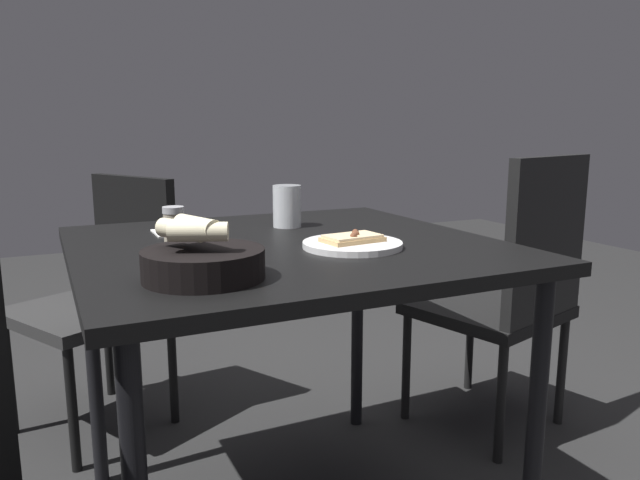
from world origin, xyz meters
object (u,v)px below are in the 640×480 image
at_px(chair_near, 108,285).
at_px(pepper_shaker, 174,229).
at_px(beer_glass, 287,208).
at_px(bread_basket, 201,260).
at_px(dining_table, 286,271).
at_px(chair_spare, 512,284).
at_px(pizza_plate, 352,243).

bearing_deg(chair_near, pepper_shaker, 96.31).
bearing_deg(beer_glass, bread_basket, 52.69).
distance_m(dining_table, chair_spare, 0.89).
bearing_deg(dining_table, chair_spare, -170.32).
distance_m(bread_basket, chair_near, 1.11).
distance_m(dining_table, pizza_plate, 0.19).
bearing_deg(beer_glass, pepper_shaker, 24.61).
relative_size(bread_basket, pepper_shaker, 2.36).
xyz_separation_m(bread_basket, pepper_shaker, (-0.02, -0.31, 0.01)).
relative_size(beer_glass, pepper_shaker, 1.22).
bearing_deg(chair_near, beer_glass, 125.41).
bearing_deg(dining_table, bread_basket, 44.28).
xyz_separation_m(dining_table, pizza_plate, (-0.11, 0.13, 0.08)).
bearing_deg(chair_near, chair_spare, 151.25).
height_order(pepper_shaker, chair_spare, chair_spare).
bearing_deg(chair_spare, beer_glass, -4.39).
distance_m(pizza_plate, bread_basket, 0.41).
xyz_separation_m(pizza_plate, chair_spare, (-0.75, -0.27, -0.25)).
xyz_separation_m(beer_glass, pepper_shaker, (0.34, 0.16, -0.01)).
xyz_separation_m(dining_table, beer_glass, (-0.09, -0.21, 0.12)).
bearing_deg(bread_basket, dining_table, -135.72).
xyz_separation_m(pepper_shaker, chair_near, (0.08, -0.76, -0.31)).
distance_m(pizza_plate, chair_spare, 0.84).
relative_size(dining_table, pepper_shaker, 10.31).
bearing_deg(bread_basket, beer_glass, -127.31).
xyz_separation_m(pepper_shaker, chair_spare, (-1.12, -0.10, -0.28)).
height_order(bread_basket, chair_near, bread_basket).
bearing_deg(pepper_shaker, chair_near, -83.69).
distance_m(beer_glass, pepper_shaker, 0.38).
height_order(dining_table, pizza_plate, pizza_plate).
distance_m(dining_table, beer_glass, 0.26).
bearing_deg(beer_glass, pizza_plate, 94.31).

